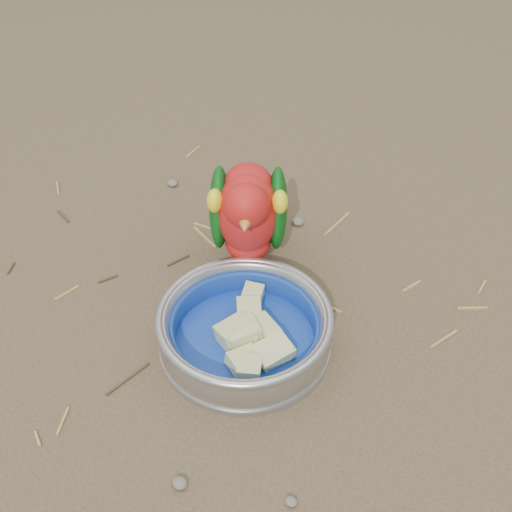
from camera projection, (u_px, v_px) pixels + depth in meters
The scene contains 6 objects.
ground at pixel (190, 366), 0.91m from camera, with size 60.00×60.00×0.00m, color brown.
food_bowl at pixel (245, 343), 0.92m from camera, with size 0.22×0.22×0.02m, color #B2B2BA.
bowl_wall at pixel (245, 327), 0.90m from camera, with size 0.22×0.22×0.04m, color #B2B2BA, non-canonical shape.
fruit_wedges at pixel (245, 331), 0.91m from camera, with size 0.13×0.13×0.03m, color beige, non-canonical shape.
lory_parrot at pixel (248, 221), 0.98m from camera, with size 0.11×0.23×0.18m, color red, non-canonical shape.
ground_debris at pixel (237, 352), 0.92m from camera, with size 0.90×0.80×0.01m, color #A3934A, non-canonical shape.
Camera 1 is at (0.44, -0.40, 0.70)m, focal length 50.00 mm.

